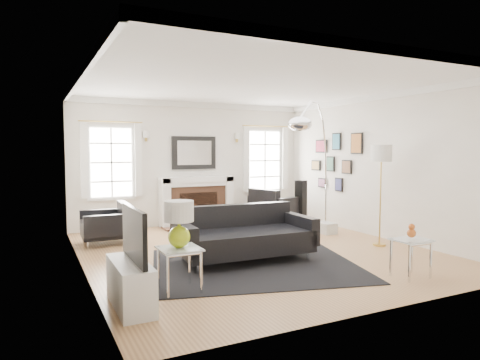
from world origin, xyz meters
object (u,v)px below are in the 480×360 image
sofa (243,236)px  armchair_right (274,208)px  fireplace (197,201)px  gourd_lamp (179,221)px  coffee_table (264,221)px  arc_floor_lamp (315,164)px  armchair_left (108,225)px

sofa → armchair_right: sofa is taller
fireplace → armchair_right: bearing=-21.8°
sofa → gourd_lamp: gourd_lamp is taller
armchair_right → coffee_table: armchair_right is taller
armchair_right → arc_floor_lamp: (-0.39, -2.07, 1.07)m
fireplace → gourd_lamp: fireplace is taller
gourd_lamp → arc_floor_lamp: size_ratio=0.21×
armchair_left → sofa: bearing=-52.0°
armchair_left → arc_floor_lamp: bearing=-26.0°
armchair_right → sofa: bearing=-129.1°
armchair_left → armchair_right: armchair_right is taller
armchair_left → arc_floor_lamp: (3.40, -1.66, 1.11)m
gourd_lamp → arc_floor_lamp: (3.07, 1.49, 0.59)m
coffee_table → gourd_lamp: (-2.52, -2.39, 0.54)m
sofa → armchair_left: 2.75m
sofa → gourd_lamp: 1.75m
coffee_table → gourd_lamp: gourd_lamp is taller
fireplace → sofa: fireplace is taller
armchair_left → arc_floor_lamp: size_ratio=0.35×
sofa → armchair_left: sofa is taller
armchair_left → coffee_table: (2.85, -0.77, -0.02)m
fireplace → sofa: bearing=-97.9°
armchair_right → coffee_table: (-0.93, -1.18, -0.06)m
fireplace → arc_floor_lamp: (1.26, -2.74, 0.91)m
fireplace → armchair_right: 1.78m
arc_floor_lamp → sofa: bearing=-163.6°
gourd_lamp → arc_floor_lamp: arc_floor_lamp is taller
armchair_right → gourd_lamp: (-3.45, -3.57, 0.48)m
gourd_lamp → coffee_table: bearing=43.4°
armchair_right → gourd_lamp: bearing=-134.1°
fireplace → coffee_table: (0.71, -1.84, -0.22)m
sofa → coffee_table: sofa is taller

